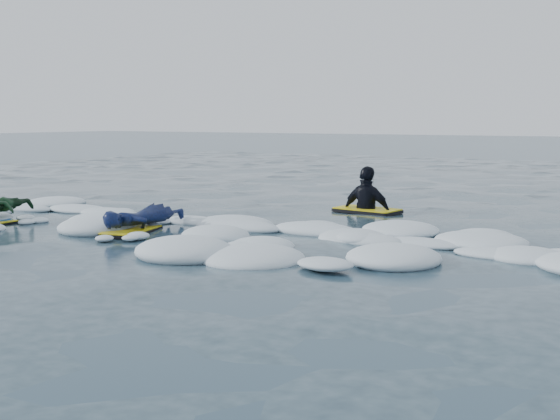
{
  "coord_description": "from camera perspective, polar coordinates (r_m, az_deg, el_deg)",
  "views": [
    {
      "loc": [
        6.06,
        -6.88,
        1.61
      ],
      "look_at": [
        0.96,
        1.6,
        0.32
      ],
      "focal_mm": 45.0,
      "sensor_mm": 36.0,
      "label": 1
    }
  ],
  "objects": [
    {
      "name": "prone_woman_unit",
      "position": [
        10.18,
        -11.16,
        -0.72
      ],
      "size": [
        0.73,
        1.49,
        0.37
      ],
      "rotation": [
        0.0,
        0.0,
        1.8
      ],
      "color": "black",
      "rests_on": "ground"
    },
    {
      "name": "foam_band",
      "position": [
        10.1,
        -6.36,
        -1.76
      ],
      "size": [
        12.0,
        3.1,
        0.3
      ],
      "primitive_type": null,
      "color": "white",
      "rests_on": "ground"
    },
    {
      "name": "ground",
      "position": [
        9.31,
        -10.21,
        -2.62
      ],
      "size": [
        120.0,
        120.0,
        0.0
      ],
      "primitive_type": "plane",
      "color": "#1C3C45",
      "rests_on": "ground"
    },
    {
      "name": "waiting_rider_unit",
      "position": [
        12.11,
        7.09,
        -0.33
      ],
      "size": [
        1.18,
        0.75,
        1.66
      ],
      "rotation": [
        0.0,
        0.0,
        -0.14
      ],
      "color": "black",
      "rests_on": "ground"
    },
    {
      "name": "prone_child_unit",
      "position": [
        11.52,
        -21.68,
        -0.06
      ],
      "size": [
        0.68,
        1.13,
        0.41
      ],
      "rotation": [
        0.0,
        0.0,
        1.57
      ],
      "color": "black",
      "rests_on": "ground"
    }
  ]
}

